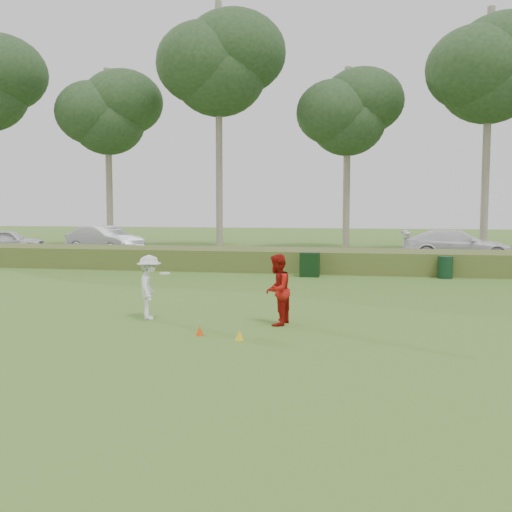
% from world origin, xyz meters
% --- Properties ---
extents(ground, '(120.00, 120.00, 0.00)m').
position_xyz_m(ground, '(0.00, 0.00, 0.00)').
color(ground, '#3F6C24').
rests_on(ground, ground).
extents(reed_strip, '(80.00, 3.00, 0.90)m').
position_xyz_m(reed_strip, '(0.00, 12.00, 0.45)').
color(reed_strip, '#4C5E25').
rests_on(reed_strip, ground).
extents(park_road, '(80.00, 6.00, 0.06)m').
position_xyz_m(park_road, '(0.00, 17.00, 0.03)').
color(park_road, '#2D2D2D').
rests_on(park_road, ground).
extents(tree_2, '(6.50, 6.50, 12.00)m').
position_xyz_m(tree_2, '(-14.00, 24.00, 8.97)').
color(tree_2, gray).
rests_on(tree_2, ground).
extents(tree_3, '(7.80, 7.80, 15.50)m').
position_xyz_m(tree_3, '(-6.00, 23.00, 11.60)').
color(tree_3, gray).
rests_on(tree_3, ground).
extents(tree_4, '(6.24, 6.24, 11.50)m').
position_xyz_m(tree_4, '(2.00, 24.50, 8.59)').
color(tree_4, gray).
rests_on(tree_4, ground).
extents(tree_5, '(7.28, 7.28, 14.00)m').
position_xyz_m(tree_5, '(10.00, 22.50, 10.47)').
color(tree_5, gray).
rests_on(tree_5, ground).
extents(player_white, '(0.97, 1.15, 1.58)m').
position_xyz_m(player_white, '(-2.01, 0.56, 0.79)').
color(player_white, white).
rests_on(player_white, ground).
extents(player_red, '(0.76, 0.90, 1.66)m').
position_xyz_m(player_red, '(1.17, 0.45, 0.83)').
color(player_red, '#AB140E').
rests_on(player_red, ground).
extents(cone_orange, '(0.18, 0.18, 0.20)m').
position_xyz_m(cone_orange, '(-0.30, -0.94, 0.10)').
color(cone_orange, '#DE450B').
rests_on(cone_orange, ground).
extents(cone_yellow, '(0.19, 0.19, 0.21)m').
position_xyz_m(cone_yellow, '(0.64, -1.21, 0.10)').
color(cone_yellow, yellow).
rests_on(cone_yellow, ground).
extents(utility_cabinet, '(0.77, 0.49, 0.95)m').
position_xyz_m(utility_cabinet, '(1.06, 9.79, 0.48)').
color(utility_cabinet, black).
rests_on(utility_cabinet, ground).
extents(trash_bin, '(0.75, 0.75, 0.86)m').
position_xyz_m(trash_bin, '(6.25, 10.25, 0.43)').
color(trash_bin, '#11331C').
rests_on(trash_bin, ground).
extents(car_left, '(4.41, 3.05, 1.40)m').
position_xyz_m(car_left, '(-17.29, 17.31, 0.76)').
color(car_left, white).
rests_on(car_left, park_road).
extents(car_mid, '(5.18, 3.55, 1.62)m').
position_xyz_m(car_mid, '(-11.10, 17.09, 0.87)').
color(car_mid, silver).
rests_on(car_mid, park_road).
extents(car_right, '(5.38, 2.24, 1.55)m').
position_xyz_m(car_right, '(7.69, 17.00, 0.84)').
color(car_right, white).
rests_on(car_right, park_road).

